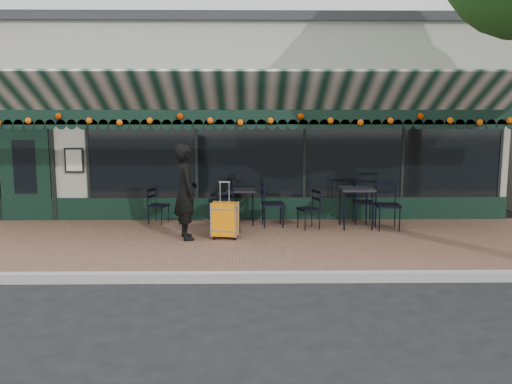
{
  "coord_description": "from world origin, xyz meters",
  "views": [
    {
      "loc": [
        0.15,
        -8.03,
        2.59
      ],
      "look_at": [
        0.29,
        1.6,
        1.13
      ],
      "focal_mm": 38.0,
      "sensor_mm": 36.0,
      "label": 1
    }
  ],
  "objects_px": {
    "woman": "(186,192)",
    "chair_b_right": "(273,204)",
    "chair_a_left": "(309,209)",
    "chair_a_right": "(363,203)",
    "cafe_table_b": "(241,193)",
    "chair_a_front": "(388,206)",
    "chair_solo": "(158,206)",
    "chair_b_left": "(221,202)",
    "chair_b_front": "(229,212)",
    "cafe_table_a": "(356,192)",
    "suitcase": "(225,220)"
  },
  "relations": [
    {
      "from": "chair_a_front",
      "to": "chair_b_right",
      "type": "relative_size",
      "value": 1.04
    },
    {
      "from": "chair_a_right",
      "to": "chair_b_left",
      "type": "relative_size",
      "value": 0.91
    },
    {
      "from": "chair_b_left",
      "to": "chair_b_front",
      "type": "height_order",
      "value": "chair_b_left"
    },
    {
      "from": "chair_a_left",
      "to": "chair_solo",
      "type": "height_order",
      "value": "chair_a_left"
    },
    {
      "from": "chair_a_front",
      "to": "cafe_table_a",
      "type": "bearing_deg",
      "value": 164.17
    },
    {
      "from": "chair_a_left",
      "to": "chair_b_left",
      "type": "distance_m",
      "value": 1.89
    },
    {
      "from": "chair_a_front",
      "to": "chair_solo",
      "type": "height_order",
      "value": "chair_a_front"
    },
    {
      "from": "cafe_table_b",
      "to": "chair_b_left",
      "type": "height_order",
      "value": "chair_b_left"
    },
    {
      "from": "chair_a_left",
      "to": "chair_a_right",
      "type": "distance_m",
      "value": 1.37
    },
    {
      "from": "suitcase",
      "to": "chair_a_left",
      "type": "relative_size",
      "value": 1.35
    },
    {
      "from": "chair_b_right",
      "to": "chair_solo",
      "type": "height_order",
      "value": "chair_b_right"
    },
    {
      "from": "woman",
      "to": "chair_a_right",
      "type": "height_order",
      "value": "woman"
    },
    {
      "from": "woman",
      "to": "cafe_table_a",
      "type": "relative_size",
      "value": 2.15
    },
    {
      "from": "cafe_table_b",
      "to": "chair_a_right",
      "type": "height_order",
      "value": "chair_a_right"
    },
    {
      "from": "cafe_table_b",
      "to": "chair_a_front",
      "type": "bearing_deg",
      "value": -11.89
    },
    {
      "from": "suitcase",
      "to": "cafe_table_b",
      "type": "relative_size",
      "value": 1.46
    },
    {
      "from": "woman",
      "to": "cafe_table_b",
      "type": "height_order",
      "value": "woman"
    },
    {
      "from": "cafe_table_a",
      "to": "chair_solo",
      "type": "distance_m",
      "value": 4.25
    },
    {
      "from": "chair_a_right",
      "to": "cafe_table_a",
      "type": "bearing_deg",
      "value": 152.65
    },
    {
      "from": "chair_b_left",
      "to": "chair_b_right",
      "type": "height_order",
      "value": "chair_b_left"
    },
    {
      "from": "suitcase",
      "to": "chair_solo",
      "type": "bearing_deg",
      "value": 146.38
    },
    {
      "from": "woman",
      "to": "chair_b_right",
      "type": "height_order",
      "value": "woman"
    },
    {
      "from": "cafe_table_a",
      "to": "cafe_table_b",
      "type": "bearing_deg",
      "value": 169.61
    },
    {
      "from": "chair_solo",
      "to": "cafe_table_b",
      "type": "bearing_deg",
      "value": -70.62
    },
    {
      "from": "chair_a_left",
      "to": "woman",
      "type": "bearing_deg",
      "value": -92.43
    },
    {
      "from": "chair_a_left",
      "to": "chair_a_front",
      "type": "distance_m",
      "value": 1.62
    },
    {
      "from": "cafe_table_a",
      "to": "chair_a_left",
      "type": "xyz_separation_m",
      "value": [
        -1.0,
        -0.1,
        -0.35
      ]
    },
    {
      "from": "cafe_table_b",
      "to": "chair_b_front",
      "type": "relative_size",
      "value": 0.92
    },
    {
      "from": "chair_a_left",
      "to": "chair_b_right",
      "type": "height_order",
      "value": "chair_b_right"
    },
    {
      "from": "suitcase",
      "to": "chair_a_right",
      "type": "bearing_deg",
      "value": 35.77
    },
    {
      "from": "chair_a_right",
      "to": "chair_a_front",
      "type": "xyz_separation_m",
      "value": [
        0.37,
        -0.64,
        0.04
      ]
    },
    {
      "from": "chair_a_right",
      "to": "chair_b_front",
      "type": "relative_size",
      "value": 1.11
    },
    {
      "from": "chair_a_right",
      "to": "chair_b_front",
      "type": "xyz_separation_m",
      "value": [
        -2.9,
        -0.89,
        -0.04
      ]
    },
    {
      "from": "chair_a_right",
      "to": "chair_b_right",
      "type": "height_order",
      "value": "chair_b_right"
    },
    {
      "from": "chair_a_front",
      "to": "chair_b_left",
      "type": "xyz_separation_m",
      "value": [
        -3.45,
        0.53,
        0.01
      ]
    },
    {
      "from": "chair_a_front",
      "to": "chair_a_right",
      "type": "bearing_deg",
      "value": 121.45
    },
    {
      "from": "cafe_table_a",
      "to": "chair_b_right",
      "type": "xyz_separation_m",
      "value": [
        -1.73,
        0.15,
        -0.29
      ]
    },
    {
      "from": "chair_b_front",
      "to": "chair_solo",
      "type": "xyz_separation_m",
      "value": [
        -1.56,
        0.93,
        -0.02
      ]
    },
    {
      "from": "chair_a_left",
      "to": "chair_a_right",
      "type": "height_order",
      "value": "chair_a_right"
    },
    {
      "from": "woman",
      "to": "chair_b_right",
      "type": "bearing_deg",
      "value": -74.93
    },
    {
      "from": "chair_b_left",
      "to": "chair_b_front",
      "type": "distance_m",
      "value": 0.8
    },
    {
      "from": "cafe_table_b",
      "to": "chair_solo",
      "type": "height_order",
      "value": "chair_solo"
    },
    {
      "from": "chair_solo",
      "to": "chair_a_front",
      "type": "bearing_deg",
      "value": -77.31
    },
    {
      "from": "chair_a_left",
      "to": "chair_a_front",
      "type": "bearing_deg",
      "value": 65.04
    },
    {
      "from": "cafe_table_a",
      "to": "chair_a_front",
      "type": "distance_m",
      "value": 0.7
    },
    {
      "from": "woman",
      "to": "chair_b_right",
      "type": "distance_m",
      "value": 2.08
    },
    {
      "from": "cafe_table_b",
      "to": "chair_b_right",
      "type": "relative_size",
      "value": 0.8
    },
    {
      "from": "suitcase",
      "to": "cafe_table_b",
      "type": "xyz_separation_m",
      "value": [
        0.29,
        1.41,
        0.31
      ]
    },
    {
      "from": "chair_b_right",
      "to": "chair_b_front",
      "type": "relative_size",
      "value": 1.15
    },
    {
      "from": "cafe_table_a",
      "to": "chair_b_front",
      "type": "xyz_separation_m",
      "value": [
        -2.65,
        -0.44,
        -0.35
      ]
    }
  ]
}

